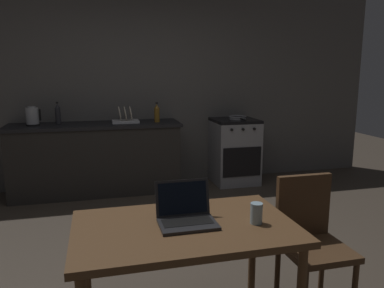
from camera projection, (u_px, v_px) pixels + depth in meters
The scene contains 13 objects.
ground_plane at pixel (178, 268), 3.04m from camera, with size 12.00×12.00×0.00m, color #473D33.
back_wall at pixel (160, 83), 5.25m from camera, with size 6.40×0.10×2.82m, color #605D5A.
kitchen_counter at pixel (97, 158), 4.88m from camera, with size 2.16×0.64×0.91m.
stove_oven at pixel (234, 151), 5.34m from camera, with size 0.60×0.62×0.91m.
dining_table at pixel (185, 237), 2.13m from camera, with size 1.24×0.76×0.72m.
chair at pixel (310, 236), 2.43m from camera, with size 0.40×0.40×0.90m.
laptop at pixel (186, 215), 2.13m from camera, with size 0.32×0.27×0.22m.
electric_kettle at pixel (32, 117), 4.59m from camera, with size 0.18×0.15×0.24m.
bottle at pixel (157, 113), 4.91m from camera, with size 0.07×0.07×0.26m.
frying_pan at pixel (238, 117), 5.23m from camera, with size 0.25×0.42×0.05m.
drinking_glass at pixel (256, 213), 2.12m from camera, with size 0.07×0.07×0.12m.
dish_rack at pixel (125, 119), 4.88m from camera, with size 0.34×0.26×0.21m.
bottle_b at pixel (58, 114), 4.73m from camera, with size 0.07×0.07×0.28m.
Camera 1 is at (-0.58, -2.73, 1.56)m, focal length 35.22 mm.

